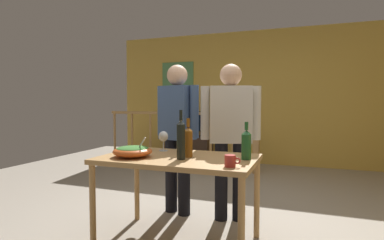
% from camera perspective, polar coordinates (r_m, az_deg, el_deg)
% --- Properties ---
extents(ground_plane, '(8.50, 8.50, 0.00)m').
position_cam_1_polar(ground_plane, '(3.25, 3.01, -18.41)').
color(ground_plane, '#9E9384').
extents(back_wall, '(5.87, 0.10, 2.59)m').
position_cam_1_polar(back_wall, '(6.22, 12.04, 4.06)').
color(back_wall, gold).
rests_on(back_wall, ground_plane).
extents(framed_picture, '(0.70, 0.03, 0.59)m').
position_cam_1_polar(framed_picture, '(6.64, -2.63, 8.00)').
color(framed_picture, '#528D55').
extents(stair_railing, '(2.88, 0.10, 1.08)m').
position_cam_1_polar(stair_railing, '(5.55, 1.67, -2.45)').
color(stair_railing, '#B2844C').
rests_on(stair_railing, ground_plane).
extents(tv_console, '(0.90, 0.40, 0.53)m').
position_cam_1_polar(tv_console, '(6.28, -0.57, -5.31)').
color(tv_console, '#38281E').
rests_on(tv_console, ground_plane).
extents(flat_screen_tv, '(0.68, 0.12, 0.50)m').
position_cam_1_polar(flat_screen_tv, '(6.19, -0.67, -0.27)').
color(flat_screen_tv, black).
rests_on(flat_screen_tv, tv_console).
extents(serving_table, '(1.29, 0.78, 0.74)m').
position_cam_1_polar(serving_table, '(2.64, -2.53, -8.35)').
color(serving_table, '#B2844C').
rests_on(serving_table, ground_plane).
extents(salad_bowl, '(0.33, 0.33, 0.17)m').
position_cam_1_polar(salad_bowl, '(2.65, -10.87, -5.57)').
color(salad_bowl, '#DB5B23').
rests_on(salad_bowl, serving_table).
extents(wine_glass, '(0.09, 0.09, 0.19)m').
position_cam_1_polar(wine_glass, '(2.92, -5.28, -3.14)').
color(wine_glass, silver).
rests_on(wine_glass, serving_table).
extents(wine_bottle_green, '(0.08, 0.08, 0.30)m').
position_cam_1_polar(wine_bottle_green, '(2.51, 9.94, -4.37)').
color(wine_bottle_green, '#1E5628').
rests_on(wine_bottle_green, serving_table).
extents(wine_bottle_clear, '(0.07, 0.07, 0.32)m').
position_cam_1_polar(wine_bottle_clear, '(2.77, -2.09, -3.53)').
color(wine_bottle_clear, silver).
rests_on(wine_bottle_clear, serving_table).
extents(wine_bottle_dark, '(0.07, 0.07, 0.40)m').
position_cam_1_polar(wine_bottle_dark, '(2.48, -2.05, -3.54)').
color(wine_bottle_dark, black).
rests_on(wine_bottle_dark, serving_table).
extents(wine_bottle_amber, '(0.07, 0.07, 0.32)m').
position_cam_1_polar(wine_bottle_amber, '(2.58, -0.71, -3.94)').
color(wine_bottle_amber, brown).
rests_on(wine_bottle_amber, serving_table).
extents(mug_red, '(0.12, 0.08, 0.08)m').
position_cam_1_polar(mug_red, '(2.23, 7.07, -7.46)').
color(mug_red, '#B7332D').
rests_on(mug_red, serving_table).
extents(person_standing_left, '(0.53, 0.31, 1.60)m').
position_cam_1_polar(person_standing_left, '(3.32, -2.70, -1.34)').
color(person_standing_left, black).
rests_on(person_standing_left, ground_plane).
extents(person_standing_right, '(0.58, 0.33, 1.58)m').
position_cam_1_polar(person_standing_right, '(3.14, 7.08, -1.60)').
color(person_standing_right, black).
rests_on(person_standing_right, ground_plane).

